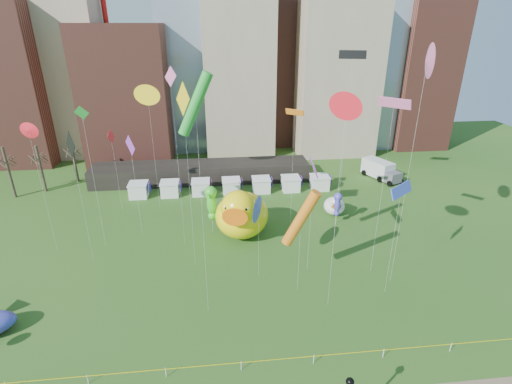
{
  "coord_description": "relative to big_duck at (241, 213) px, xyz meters",
  "views": [
    {
      "loc": [
        -1.28,
        -22.86,
        25.84
      ],
      "look_at": [
        2.14,
        8.55,
        12.0
      ],
      "focal_mm": 27.0,
      "sensor_mm": 36.0,
      "label": 1
    }
  ],
  "objects": [
    {
      "name": "box_truck",
      "position": [
        26.56,
        18.14,
        -1.73
      ],
      "size": [
        5.43,
        7.94,
        3.18
      ],
      "rotation": [
        0.0,
        0.0,
        0.41
      ],
      "color": "silver",
      "rests_on": "ground"
    },
    {
      "name": "caution_tape",
      "position": [
        -1.62,
        -21.52,
        -2.68
      ],
      "size": [
        50.0,
        0.06,
        0.9
      ],
      "color": "white",
      "rests_on": "ground"
    },
    {
      "name": "kite_9",
      "position": [
        -7.37,
        -1.14,
        16.63
      ],
      "size": [
        1.43,
        1.74,
        21.8
      ],
      "color": "silver",
      "rests_on": "ground"
    },
    {
      "name": "kite_14",
      "position": [
        6.89,
        1.77,
        12.43
      ],
      "size": [
        2.12,
        1.76,
        16.31
      ],
      "color": "silver",
      "rests_on": "ground"
    },
    {
      "name": "kite_12",
      "position": [
        -11.86,
        10.33,
        13.58
      ],
      "size": [
        2.68,
        1.54,
        18.36
      ],
      "color": "silver",
      "rests_on": "ground"
    },
    {
      "name": "seahorse_green",
      "position": [
        -3.77,
        1.43,
        1.38
      ],
      "size": [
        2.04,
        2.31,
        6.73
      ],
      "rotation": [
        0.0,
        0.0,
        -0.33
      ],
      "color": "silver",
      "rests_on": "ground"
    },
    {
      "name": "kite_2",
      "position": [
        -17.99,
        -3.78,
        10.7
      ],
      "size": [
        1.8,
        2.57,
        15.79
      ],
      "color": "silver",
      "rests_on": "ground"
    },
    {
      "name": "kite_4",
      "position": [
        -5.89,
        -5.9,
        15.49
      ],
      "size": [
        1.54,
        3.08,
        20.83
      ],
      "color": "silver",
      "rests_on": "ground"
    },
    {
      "name": "kite_13",
      "position": [
        14.15,
        -13.14,
        8.23
      ],
      "size": [
        3.06,
        2.48,
        12.16
      ],
      "color": "silver",
      "rests_on": "ground"
    },
    {
      "name": "kite_1",
      "position": [
        15.47,
        -11.5,
        19.56
      ],
      "size": [
        1.35,
        2.92,
        24.43
      ],
      "color": "silver",
      "rests_on": "ground"
    },
    {
      "name": "kite_8",
      "position": [
        -23.0,
        -1.19,
        11.85
      ],
      "size": [
        1.68,
        0.92,
        16.13
      ],
      "color": "silver",
      "rests_on": "ground"
    },
    {
      "name": "big_duck",
      "position": [
        0.0,
        0.0,
        0.0
      ],
      "size": [
        8.67,
        10.27,
        7.32
      ],
      "rotation": [
        0.0,
        0.0,
        -0.24
      ],
      "color": "yellow",
      "rests_on": "ground"
    },
    {
      "name": "kite_17",
      "position": [
        14.09,
        -9.35,
        15.5
      ],
      "size": [
        2.5,
        2.65,
        19.47
      ],
      "color": "silver",
      "rests_on": "ground"
    },
    {
      "name": "kite_5",
      "position": [
        1.25,
        -8.9,
        4.89
      ],
      "size": [
        1.23,
        2.58,
        9.57
      ],
      "color": "silver",
      "rests_on": "ground"
    },
    {
      "name": "ground",
      "position": [
        -1.62,
        -21.52,
        -3.36
      ],
      "size": [
        160.0,
        160.0,
        0.0
      ],
      "primitive_type": "plane",
      "color": "#25541A",
      "rests_on": "ground"
    },
    {
      "name": "kite_15",
      "position": [
        6.88,
        -8.54,
        9.13
      ],
      "size": [
        0.86,
        3.6,
        13.07
      ],
      "color": "silver",
      "rests_on": "ground"
    },
    {
      "name": "pavilion",
      "position": [
        -5.62,
        20.48,
        -1.76
      ],
      "size": [
        38.0,
        6.0,
        3.2
      ],
      "primitive_type": "cube",
      "color": "black",
      "rests_on": "ground"
    },
    {
      "name": "bare_trees",
      "position": [
        -31.79,
        19.03,
        0.65
      ],
      "size": [
        8.44,
        6.44,
        8.5
      ],
      "color": "#382B21",
      "rests_on": "ground"
    },
    {
      "name": "kite_0",
      "position": [
        7.59,
        -14.52,
        16.45
      ],
      "size": [
        1.45,
        2.05,
        20.97
      ],
      "color": "silver",
      "rests_on": "ground"
    },
    {
      "name": "kite_6",
      "position": [
        5.03,
        -11.87,
        5.14
      ],
      "size": [
        3.8,
        2.07,
        11.62
      ],
      "color": "silver",
      "rests_on": "ground"
    },
    {
      "name": "kite_16",
      "position": [
        -17.45,
        10.01,
        7.75
      ],
      "size": [
        0.55,
        1.99,
        12.39
      ],
      "color": "silver",
      "rests_on": "ground"
    },
    {
      "name": "kite_7",
      "position": [
        -13.21,
        1.94,
        8.78
      ],
      "size": [
        1.49,
        2.06,
        13.6
      ],
      "color": "silver",
      "rests_on": "ground"
    },
    {
      "name": "kite_3",
      "position": [
        -4.33,
        -14.11,
        16.77
      ],
      "size": [
        2.99,
        0.93,
        22.68
      ],
      "color": "silver",
      "rests_on": "ground"
    },
    {
      "name": "seahorse_purple",
      "position": [
        13.43,
        1.88,
        -0.02
      ],
      "size": [
        1.52,
        1.71,
        4.81
      ],
      "rotation": [
        0.0,
        0.0,
        -0.35
      ],
      "color": "silver",
      "rests_on": "ground"
    },
    {
      "name": "vendor_tents",
      "position": [
        -0.6,
        14.48,
        -2.26
      ],
      "size": [
        33.24,
        2.8,
        2.4
      ],
      "color": "white",
      "rests_on": "ground"
    },
    {
      "name": "small_duck",
      "position": [
        14.03,
        4.84,
        -1.89
      ],
      "size": [
        3.6,
        4.42,
        3.21
      ],
      "rotation": [
        0.0,
        0.0,
        -0.17
      ],
      "color": "white",
      "rests_on": "ground"
    },
    {
      "name": "skyline",
      "position": [
        0.63,
        39.55,
        18.08
      ],
      "size": [
        101.0,
        23.0,
        68.0
      ],
      "color": "brown",
      "rests_on": "ground"
    },
    {
      "name": "kite_10",
      "position": [
        15.19,
        6.5,
        18.71
      ],
      "size": [
        3.49,
        1.42,
        22.74
      ],
      "color": "silver",
      "rests_on": "ground"
    },
    {
      "name": "kite_11",
      "position": [
        -17.41,
        -0.36,
        12.58
      ],
      "size": [
        1.46,
        0.51,
        17.65
      ],
      "color": "silver",
      "rests_on": "ground"
    }
  ]
}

